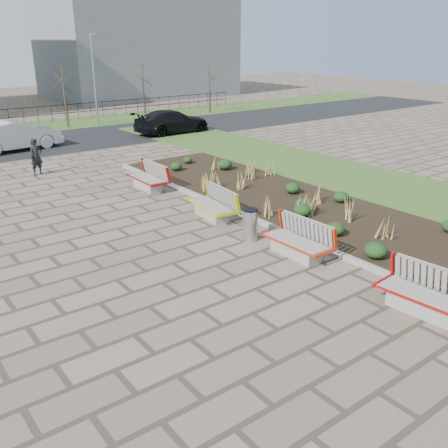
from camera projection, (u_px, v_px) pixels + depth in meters
ground at (252, 313)px, 11.09m from camera, size 120.00×120.00×0.00m
planting_bed at (293, 203)px, 18.36m from camera, size 4.50×18.00×0.10m
planting_curb at (245, 215)px, 17.02m from camera, size 0.16×18.00×0.15m
grass_verge_near at (373, 183)px, 21.08m from camera, size 5.00×38.00×0.04m
bench_a at (424, 293)px, 10.94m from camera, size 1.07×2.17×1.00m
bench_b at (296, 239)px, 13.86m from camera, size 0.92×2.11×1.00m
bench_c at (211, 204)px, 16.84m from camera, size 1.15×2.19×1.00m
bench_d at (147, 177)px, 20.12m from camera, size 0.94×2.12×1.00m
litter_bin at (250, 225)px, 14.96m from camera, size 0.45×0.45×0.97m
pedestrian at (36, 157)px, 22.17m from camera, size 0.66×0.50×1.63m
car_silver at (15, 135)px, 26.96m from camera, size 5.07×2.35×1.61m
car_black at (172, 122)px, 31.94m from camera, size 5.11×2.21×1.47m
tree_d at (65, 97)px, 33.51m from camera, size 1.40×1.40×4.00m
tree_e at (144, 92)px, 36.93m from camera, size 1.40×1.40×4.00m
tree_f at (209, 87)px, 40.35m from camera, size 1.40×1.40×4.00m
lamp_east at (94, 81)px, 33.93m from camera, size 0.24×0.60×6.00m
building_grey at (137, 46)px, 51.99m from camera, size 18.00×12.00×10.00m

